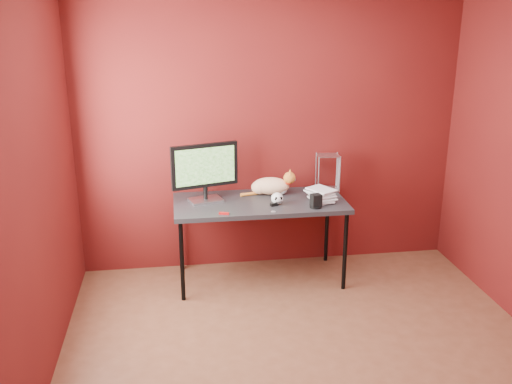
{
  "coord_description": "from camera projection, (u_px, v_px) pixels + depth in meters",
  "views": [
    {
      "loc": [
        -0.87,
        -3.29,
        2.37
      ],
      "look_at": [
        -0.22,
        1.15,
        0.91
      ],
      "focal_mm": 40.0,
      "sensor_mm": 36.0,
      "label": 1
    }
  ],
  "objects": [
    {
      "name": "cat",
      "position": [
        271.0,
        186.0,
        5.15
      ],
      "size": [
        0.5,
        0.24,
        0.23
      ],
      "rotation": [
        0.0,
        0.0,
        -0.2
      ],
      "color": "orange",
      "rests_on": "desk"
    },
    {
      "name": "desk",
      "position": [
        260.0,
        206.0,
        5.0
      ],
      "size": [
        1.5,
        0.7,
        0.75
      ],
      "color": "black",
      "rests_on": "ground"
    },
    {
      "name": "wire_rack",
      "position": [
        328.0,
        172.0,
        5.25
      ],
      "size": [
        0.21,
        0.18,
        0.34
      ],
      "rotation": [
        0.0,
        0.0,
        -0.1
      ],
      "color": "#A6A6AB",
      "rests_on": "desk"
    },
    {
      "name": "book_stack",
      "position": [
        314.0,
        135.0,
        4.79
      ],
      "size": [
        0.27,
        0.29,
        1.18
      ],
      "rotation": [
        0.0,
        0.0,
        0.32
      ],
      "color": "beige",
      "rests_on": "desk"
    },
    {
      "name": "pocket_knife",
      "position": [
        224.0,
        213.0,
        4.66
      ],
      "size": [
        0.09,
        0.05,
        0.02
      ],
      "primitive_type": "cube",
      "rotation": [
        0.0,
        0.0,
        -0.32
      ],
      "color": "#9A0B0D",
      "rests_on": "desk"
    },
    {
      "name": "speaker",
      "position": [
        316.0,
        201.0,
        4.81
      ],
      "size": [
        0.1,
        0.1,
        0.12
      ],
      "rotation": [
        0.0,
        0.0,
        0.22
      ],
      "color": "black",
      "rests_on": "desk"
    },
    {
      "name": "black_gadget",
      "position": [
        274.0,
        204.0,
        4.86
      ],
      "size": [
        0.06,
        0.05,
        0.03
      ],
      "primitive_type": "cube",
      "rotation": [
        0.0,
        0.0,
        0.3
      ],
      "color": "black",
      "rests_on": "desk"
    },
    {
      "name": "monitor",
      "position": [
        205.0,
        170.0,
        4.89
      ],
      "size": [
        0.58,
        0.26,
        0.51
      ],
      "rotation": [
        0.0,
        0.0,
        0.28
      ],
      "color": "#A6A6AB",
      "rests_on": "desk"
    },
    {
      "name": "room",
      "position": [
        318.0,
        164.0,
        3.5
      ],
      "size": [
        3.52,
        3.52,
        2.61
      ],
      "color": "#562F1D",
      "rests_on": "ground"
    },
    {
      "name": "washer",
      "position": [
        273.0,
        212.0,
        4.72
      ],
      "size": [
        0.04,
        0.04,
        0.0
      ],
      "primitive_type": "cylinder",
      "color": "#A6A6AB",
      "rests_on": "desk"
    },
    {
      "name": "skull_mug",
      "position": [
        277.0,
        198.0,
        4.89
      ],
      "size": [
        0.11,
        0.11,
        0.1
      ],
      "rotation": [
        0.0,
        0.0,
        0.08
      ],
      "color": "silver",
      "rests_on": "desk"
    }
  ]
}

